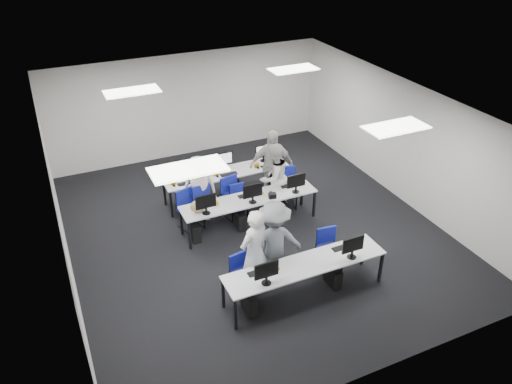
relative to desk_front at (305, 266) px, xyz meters
name	(u,v)px	position (x,y,z in m)	size (l,w,h in m)	color
room	(253,172)	(0.00, 2.40, 0.82)	(9.00, 9.02, 3.00)	black
ceiling_panels	(253,108)	(0.00, 2.40, 2.30)	(5.20, 4.60, 0.02)	white
desk_front	(305,266)	(0.00, 0.00, 0.00)	(3.20, 0.70, 0.73)	silver
desk_mid	(249,200)	(0.00, 2.60, 0.00)	(3.20, 0.70, 0.73)	silver
desk_back	(227,174)	(0.00, 4.00, 0.00)	(3.20, 0.70, 0.73)	silver
equipment_front	(296,283)	(-0.19, -0.02, -0.32)	(2.51, 0.41, 1.19)	#0B3B95
equipment_mid	(242,214)	(-0.19, 2.58, -0.32)	(2.91, 0.41, 1.19)	white
equipment_back	(234,183)	(0.19, 4.02, -0.32)	(2.91, 0.41, 1.19)	white
chair_0	(243,282)	(-1.05, 0.53, -0.42)	(0.48, 0.51, 0.83)	navy
chair_1	(329,257)	(0.83, 0.48, -0.40)	(0.49, 0.53, 0.90)	navy
chair_2	(190,217)	(-1.28, 3.08, -0.38)	(0.59, 0.62, 0.94)	navy
chair_3	(234,204)	(-0.17, 3.15, -0.37)	(0.58, 0.61, 0.98)	navy
chair_4	(286,194)	(1.18, 3.05, -0.37)	(0.61, 0.64, 0.99)	navy
chair_5	(198,206)	(-0.97, 3.45, -0.37)	(0.56, 0.59, 0.97)	navy
chair_6	(234,200)	(-0.06, 3.38, -0.42)	(0.41, 0.44, 0.82)	navy
chair_7	(283,188)	(1.28, 3.40, -0.39)	(0.55, 0.58, 0.92)	navy
handbag	(198,206)	(-1.24, 2.55, 0.19)	(0.35, 0.23, 0.29)	tan
student_0	(254,253)	(-0.84, 0.48, 0.24)	(0.67, 0.44, 1.84)	silver
student_1	(274,177)	(0.85, 3.07, 0.18)	(0.83, 0.65, 1.72)	silver
student_2	(199,188)	(-0.91, 3.42, 0.12)	(0.78, 0.51, 1.60)	silver
student_3	(271,165)	(1.00, 3.52, 0.25)	(1.09, 0.45, 1.86)	silver
photographer	(274,242)	(-0.31, 0.71, 0.19)	(1.13, 0.65, 1.75)	slate
dslr_camera	(272,196)	(-0.28, 0.88, 1.13)	(0.14, 0.18, 0.10)	black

